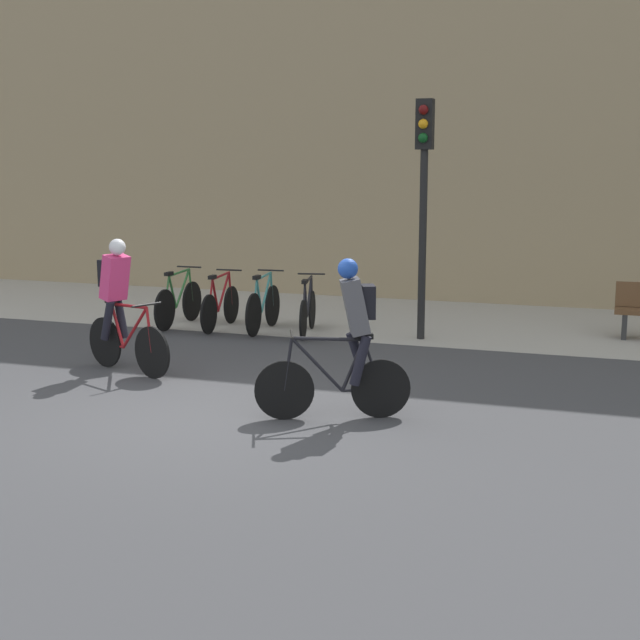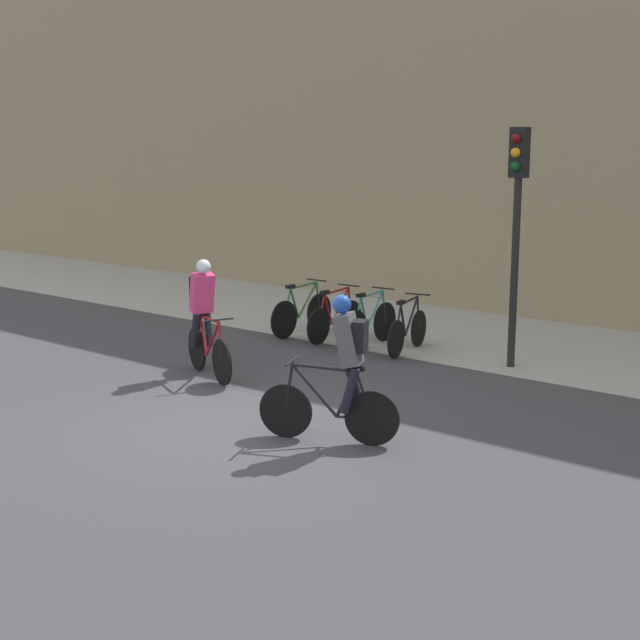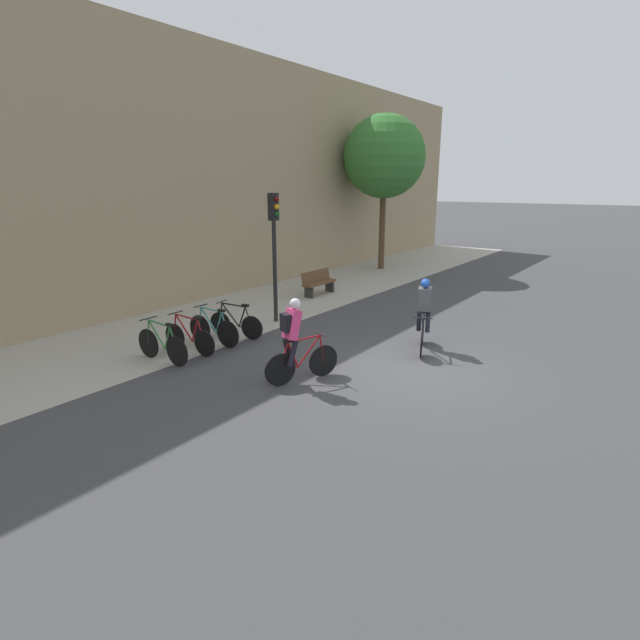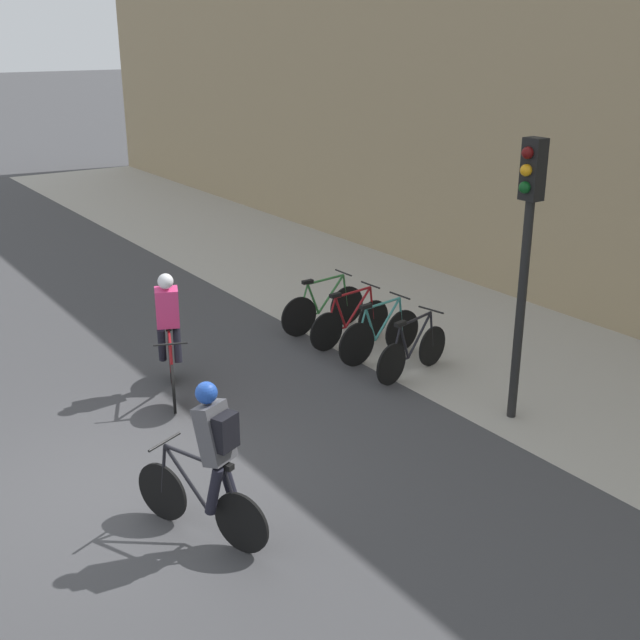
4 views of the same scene
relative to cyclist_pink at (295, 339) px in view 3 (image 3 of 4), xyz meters
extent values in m
plane|color=#3D3D3F|center=(2.12, -1.62, -0.95)|extent=(200.00, 200.00, 0.00)
cube|color=#A39E93|center=(2.12, 5.13, -0.94)|extent=(44.00, 4.50, 0.01)
cube|color=#9E8966|center=(2.12, 7.68, 3.34)|extent=(44.00, 0.60, 8.56)
cylinder|color=black|center=(0.63, -0.26, -0.60)|extent=(0.65, 0.30, 0.69)
cylinder|color=black|center=(-0.32, 0.13, -0.60)|extent=(0.65, 0.30, 0.69)
cylinder|color=maroon|center=(0.30, -0.13, -0.32)|extent=(0.54, 0.25, 0.62)
cylinder|color=maroon|center=(-0.05, 0.02, -0.33)|extent=(0.26, 0.14, 0.58)
cylinder|color=maroon|center=(0.20, -0.08, -0.04)|extent=(0.72, 0.33, 0.07)
cylinder|color=maroon|center=(-0.13, 0.05, -0.61)|extent=(0.39, 0.19, 0.05)
cylinder|color=maroon|center=(-0.24, 0.10, -0.33)|extent=(0.21, 0.11, 0.56)
cylinder|color=maroon|center=(0.59, -0.24, -0.31)|extent=(0.12, 0.08, 0.59)
cylinder|color=black|center=(0.55, -0.23, 0.02)|extent=(0.20, 0.44, 0.03)
cube|color=black|center=(-0.15, 0.06, -0.01)|extent=(0.22, 0.15, 0.06)
cube|color=#DB3875|center=(-0.06, 0.02, 0.32)|extent=(0.42, 0.42, 0.63)
sphere|color=silver|center=(0.02, -0.01, 0.73)|extent=(0.29, 0.29, 0.22)
cylinder|color=black|center=(-0.15, -0.06, -0.26)|extent=(0.30, 0.21, 0.56)
cylinder|color=black|center=(-0.06, 0.15, -0.26)|extent=(0.26, 0.19, 0.56)
cube|color=black|center=(-0.19, 0.08, 0.37)|extent=(0.23, 0.29, 0.36)
cylinder|color=black|center=(2.92, -1.46, -0.62)|extent=(0.62, 0.29, 0.66)
cylinder|color=black|center=(3.90, -1.05, -0.62)|extent=(0.62, 0.29, 0.66)
cylinder|color=black|center=(3.26, -1.32, -0.33)|extent=(0.55, 0.26, 0.62)
cylinder|color=black|center=(3.62, -1.17, -0.35)|extent=(0.26, 0.14, 0.58)
cylinder|color=black|center=(3.36, -1.27, -0.05)|extent=(0.74, 0.34, 0.07)
cylinder|color=black|center=(3.71, -1.13, -0.62)|extent=(0.40, 0.19, 0.05)
cylinder|color=black|center=(3.81, -1.09, -0.34)|extent=(0.22, 0.11, 0.56)
cylinder|color=black|center=(2.96, -1.44, -0.33)|extent=(0.12, 0.08, 0.59)
cylinder|color=black|center=(3.00, -1.42, 0.00)|extent=(0.20, 0.44, 0.03)
cube|color=black|center=(3.73, -1.12, -0.03)|extent=(0.22, 0.15, 0.06)
cube|color=#4C4C51|center=(3.63, -1.16, 0.30)|extent=(0.42, 0.42, 0.63)
sphere|color=#1E47AD|center=(3.56, -1.19, 0.71)|extent=(0.29, 0.29, 0.22)
cylinder|color=black|center=(3.64, -1.04, -0.27)|extent=(0.30, 0.21, 0.56)
cylinder|color=black|center=(3.72, -1.24, -0.27)|extent=(0.26, 0.19, 0.56)
cube|color=black|center=(3.76, -1.11, 0.35)|extent=(0.23, 0.29, 0.36)
cylinder|color=black|center=(-0.83, 3.76, -0.60)|extent=(0.04, 0.70, 0.70)
cylinder|color=black|center=(-0.82, 2.74, -0.60)|extent=(0.04, 0.70, 0.70)
cylinder|color=#2D6B33|center=(-0.83, 3.41, -0.31)|extent=(0.05, 0.56, 0.62)
cylinder|color=#2D6B33|center=(-0.82, 3.03, -0.33)|extent=(0.04, 0.26, 0.58)
cylinder|color=#2D6B33|center=(-0.83, 3.30, -0.03)|extent=(0.05, 0.76, 0.07)
cylinder|color=#2D6B33|center=(-0.82, 2.94, -0.60)|extent=(0.04, 0.41, 0.05)
cylinder|color=#2D6B33|center=(-0.82, 2.83, -0.32)|extent=(0.03, 0.21, 0.56)
cylinder|color=#2D6B33|center=(-0.83, 3.72, -0.31)|extent=(0.04, 0.12, 0.59)
cylinder|color=black|center=(-0.83, 3.68, 0.02)|extent=(0.46, 0.03, 0.03)
cube|color=black|center=(-0.82, 2.92, -0.01)|extent=(0.08, 0.20, 0.06)
cylinder|color=black|center=(-0.07, 3.76, -0.62)|extent=(0.07, 0.65, 0.65)
cylinder|color=black|center=(-0.01, 2.74, -0.62)|extent=(0.07, 0.65, 0.65)
cylinder|color=maroon|center=(-0.05, 3.41, -0.34)|extent=(0.07, 0.56, 0.62)
cylinder|color=maroon|center=(-0.03, 3.04, -0.35)|extent=(0.05, 0.26, 0.58)
cylinder|color=maroon|center=(-0.04, 3.30, -0.05)|extent=(0.08, 0.75, 0.07)
cylinder|color=maroon|center=(-0.02, 2.94, -0.63)|extent=(0.05, 0.41, 0.05)
cylinder|color=maroon|center=(-0.02, 2.83, -0.34)|extent=(0.04, 0.21, 0.56)
cylinder|color=maroon|center=(-0.07, 3.72, -0.33)|extent=(0.04, 0.12, 0.58)
cylinder|color=black|center=(-0.06, 3.67, 0.00)|extent=(0.46, 0.05, 0.03)
cube|color=black|center=(-0.02, 2.92, -0.03)|extent=(0.09, 0.20, 0.06)
cylinder|color=black|center=(0.71, 3.73, -0.59)|extent=(0.08, 0.71, 0.70)
cylinder|color=black|center=(0.77, 2.77, -0.59)|extent=(0.08, 0.71, 0.70)
cylinder|color=teal|center=(0.73, 3.40, -0.31)|extent=(0.07, 0.53, 0.62)
cylinder|color=teal|center=(0.75, 3.05, -0.33)|extent=(0.05, 0.25, 0.58)
cylinder|color=teal|center=(0.74, 3.30, -0.03)|extent=(0.08, 0.72, 0.07)
cylinder|color=teal|center=(0.76, 2.96, -0.60)|extent=(0.05, 0.39, 0.05)
cylinder|color=teal|center=(0.77, 2.85, -0.32)|extent=(0.04, 0.21, 0.56)
cylinder|color=teal|center=(0.72, 3.69, -0.30)|extent=(0.04, 0.11, 0.58)
cylinder|color=black|center=(0.72, 3.66, 0.03)|extent=(0.46, 0.05, 0.03)
cube|color=black|center=(0.76, 2.94, 0.00)|extent=(0.09, 0.20, 0.06)
cylinder|color=black|center=(1.43, 3.74, -0.63)|extent=(0.16, 0.63, 0.64)
cylinder|color=black|center=(1.62, 2.76, -0.63)|extent=(0.16, 0.63, 0.64)
cylinder|color=black|center=(1.50, 3.41, -0.34)|extent=(0.15, 0.55, 0.62)
cylinder|color=black|center=(1.57, 3.04, -0.36)|extent=(0.09, 0.26, 0.58)
cylinder|color=black|center=(1.52, 3.30, -0.06)|extent=(0.18, 0.74, 0.07)
cylinder|color=black|center=(1.59, 2.95, -0.63)|extent=(0.11, 0.40, 0.05)
cylinder|color=black|center=(1.61, 2.85, -0.35)|extent=(0.07, 0.21, 0.56)
cylinder|color=black|center=(1.44, 3.70, -0.34)|extent=(0.06, 0.12, 0.58)
cylinder|color=black|center=(1.45, 3.66, -0.01)|extent=(0.46, 0.12, 0.03)
cube|color=black|center=(1.59, 2.93, -0.04)|extent=(0.12, 0.21, 0.06)
cylinder|color=black|center=(3.37, 3.44, 0.92)|extent=(0.12, 0.12, 3.73)
cube|color=black|center=(3.37, 3.44, 2.40)|extent=(0.26, 0.20, 0.76)
sphere|color=#590C0C|center=(3.37, 3.31, 2.61)|extent=(0.15, 0.15, 0.15)
sphere|color=orange|center=(3.37, 3.31, 2.40)|extent=(0.15, 0.15, 0.15)
sphere|color=#0C4719|center=(3.37, 3.31, 2.19)|extent=(0.15, 0.15, 0.15)
cube|color=brown|center=(7.09, 4.52, -0.50)|extent=(1.64, 0.40, 0.08)
cube|color=brown|center=(7.09, 4.70, -0.26)|extent=(1.64, 0.12, 0.40)
cube|color=#2D2D2D|center=(6.44, 4.52, -0.72)|extent=(0.08, 0.36, 0.45)
cube|color=#2D2D2D|center=(7.74, 4.52, -0.72)|extent=(0.08, 0.36, 0.45)
cylinder|color=#4C3823|center=(13.60, 5.58, 1.03)|extent=(0.28, 0.28, 3.94)
sphere|color=#33702D|center=(13.60, 5.58, 4.22)|extent=(3.75, 3.75, 3.75)
camera|label=1|loc=(6.32, -10.25, 1.84)|focal=50.00mm
camera|label=2|loc=(9.72, -9.13, 2.48)|focal=50.00mm
camera|label=3|loc=(-7.50, -6.06, 3.04)|focal=28.00mm
camera|label=4|loc=(9.94, -4.28, 4.00)|focal=45.00mm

